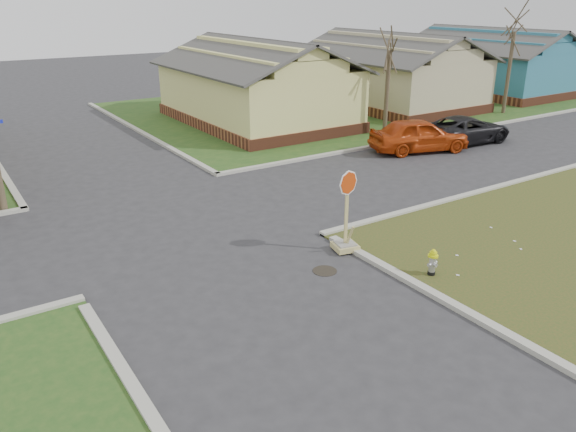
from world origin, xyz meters
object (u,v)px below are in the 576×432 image
dark_pickup (466,129)px  fire_hydrant (433,261)px  red_sedan (419,135)px  stop_sign (346,233)px

dark_pickup → fire_hydrant: bearing=130.3°
red_sedan → dark_pickup: size_ratio=0.96×
dark_pickup → red_sedan: bearing=91.7°
fire_hydrant → red_sedan: size_ratio=0.16×
fire_hydrant → red_sedan: (8.79, 9.15, 0.34)m
fire_hydrant → stop_sign: (-0.89, 2.43, 0.11)m
fire_hydrant → red_sedan: 12.70m
red_sedan → dark_pickup: bearing=-73.8°
red_sedan → dark_pickup: red_sedan is taller
fire_hydrant → dark_pickup: bearing=32.0°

